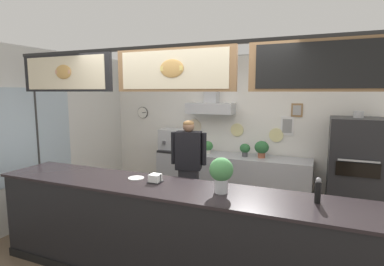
{
  "coord_description": "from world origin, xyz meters",
  "views": [
    {
      "loc": [
        1.46,
        -3.31,
        2.05
      ],
      "look_at": [
        -0.2,
        0.62,
        1.46
      ],
      "focal_mm": 28.49,
      "sensor_mm": 36.0,
      "label": 1
    }
  ],
  "objects_px": {
    "potted_oregano": "(245,149)",
    "condiment_plate": "(136,178)",
    "potted_rosemary": "(262,148)",
    "pizza_oven": "(354,173)",
    "basil_vase": "(221,173)",
    "napkin_holder": "(155,179)",
    "pepper_grinder": "(318,190)",
    "shop_worker": "(189,170)",
    "espresso_machine": "(174,140)",
    "potted_basil": "(208,147)"
  },
  "relations": [
    {
      "from": "potted_rosemary",
      "to": "potted_oregano",
      "type": "relative_size",
      "value": 1.28
    },
    {
      "from": "potted_basil",
      "to": "napkin_holder",
      "type": "height_order",
      "value": "napkin_holder"
    },
    {
      "from": "potted_basil",
      "to": "espresso_machine",
      "type": "bearing_deg",
      "value": -176.14
    },
    {
      "from": "condiment_plate",
      "to": "basil_vase",
      "type": "distance_m",
      "value": 1.07
    },
    {
      "from": "shop_worker",
      "to": "condiment_plate",
      "type": "xyz_separation_m",
      "value": [
        -0.15,
        -1.18,
        0.18
      ]
    },
    {
      "from": "pizza_oven",
      "to": "basil_vase",
      "type": "relative_size",
      "value": 4.98
    },
    {
      "from": "pizza_oven",
      "to": "napkin_holder",
      "type": "xyz_separation_m",
      "value": [
        -2.17,
        -2.21,
        0.26
      ]
    },
    {
      "from": "potted_rosemary",
      "to": "potted_oregano",
      "type": "height_order",
      "value": "potted_rosemary"
    },
    {
      "from": "napkin_holder",
      "to": "pepper_grinder",
      "type": "relative_size",
      "value": 0.62
    },
    {
      "from": "pizza_oven",
      "to": "potted_oregano",
      "type": "bearing_deg",
      "value": 175.14
    },
    {
      "from": "shop_worker",
      "to": "potted_basil",
      "type": "height_order",
      "value": "shop_worker"
    },
    {
      "from": "potted_basil",
      "to": "basil_vase",
      "type": "relative_size",
      "value": 0.64
    },
    {
      "from": "espresso_machine",
      "to": "shop_worker",
      "type": "bearing_deg",
      "value": -54.3
    },
    {
      "from": "potted_oregano",
      "to": "pepper_grinder",
      "type": "relative_size",
      "value": 0.98
    },
    {
      "from": "condiment_plate",
      "to": "pepper_grinder",
      "type": "height_order",
      "value": "pepper_grinder"
    },
    {
      "from": "potted_rosemary",
      "to": "condiment_plate",
      "type": "bearing_deg",
      "value": -113.5
    },
    {
      "from": "pizza_oven",
      "to": "espresso_machine",
      "type": "relative_size",
      "value": 3.63
    },
    {
      "from": "espresso_machine",
      "to": "condiment_plate",
      "type": "distance_m",
      "value": 2.39
    },
    {
      "from": "espresso_machine",
      "to": "condiment_plate",
      "type": "relative_size",
      "value": 2.67
    },
    {
      "from": "pizza_oven",
      "to": "espresso_machine",
      "type": "distance_m",
      "value": 3.11
    },
    {
      "from": "condiment_plate",
      "to": "basil_vase",
      "type": "relative_size",
      "value": 0.51
    },
    {
      "from": "condiment_plate",
      "to": "napkin_holder",
      "type": "distance_m",
      "value": 0.28
    },
    {
      "from": "pizza_oven",
      "to": "potted_rosemary",
      "type": "height_order",
      "value": "pizza_oven"
    },
    {
      "from": "potted_oregano",
      "to": "condiment_plate",
      "type": "distance_m",
      "value": 2.44
    },
    {
      "from": "pizza_oven",
      "to": "potted_rosemary",
      "type": "bearing_deg",
      "value": 173.61
    },
    {
      "from": "espresso_machine",
      "to": "condiment_plate",
      "type": "height_order",
      "value": "espresso_machine"
    },
    {
      "from": "condiment_plate",
      "to": "potted_oregano",
      "type": "bearing_deg",
      "value": 72.58
    },
    {
      "from": "basil_vase",
      "to": "condiment_plate",
      "type": "bearing_deg",
      "value": 175.48
    },
    {
      "from": "shop_worker",
      "to": "napkin_holder",
      "type": "relative_size",
      "value": 11.07
    },
    {
      "from": "condiment_plate",
      "to": "pepper_grinder",
      "type": "relative_size",
      "value": 0.77
    },
    {
      "from": "potted_rosemary",
      "to": "pepper_grinder",
      "type": "relative_size",
      "value": 1.25
    },
    {
      "from": "pizza_oven",
      "to": "condiment_plate",
      "type": "xyz_separation_m",
      "value": [
        -2.44,
        -2.18,
        0.22
      ]
    },
    {
      "from": "espresso_machine",
      "to": "potted_rosemary",
      "type": "bearing_deg",
      "value": 1.33
    },
    {
      "from": "espresso_machine",
      "to": "potted_rosemary",
      "type": "height_order",
      "value": "espresso_machine"
    },
    {
      "from": "shop_worker",
      "to": "potted_rosemary",
      "type": "bearing_deg",
      "value": -139.99
    },
    {
      "from": "shop_worker",
      "to": "potted_basil",
      "type": "xyz_separation_m",
      "value": [
        -0.12,
        1.17,
        0.15
      ]
    },
    {
      "from": "pizza_oven",
      "to": "potted_oregano",
      "type": "distance_m",
      "value": 1.73
    },
    {
      "from": "condiment_plate",
      "to": "potted_rosemary",
      "type": "bearing_deg",
      "value": 66.5
    },
    {
      "from": "condiment_plate",
      "to": "napkin_holder",
      "type": "bearing_deg",
      "value": -7.09
    },
    {
      "from": "espresso_machine",
      "to": "potted_rosemary",
      "type": "relative_size",
      "value": 1.65
    },
    {
      "from": "potted_rosemary",
      "to": "basil_vase",
      "type": "bearing_deg",
      "value": -89.26
    },
    {
      "from": "pizza_oven",
      "to": "napkin_holder",
      "type": "distance_m",
      "value": 3.11
    },
    {
      "from": "espresso_machine",
      "to": "pepper_grinder",
      "type": "xyz_separation_m",
      "value": [
        2.59,
        -2.32,
        0.05
      ]
    },
    {
      "from": "potted_oregano",
      "to": "napkin_holder",
      "type": "xyz_separation_m",
      "value": [
        -0.46,
        -2.36,
        0.05
      ]
    },
    {
      "from": "espresso_machine",
      "to": "napkin_holder",
      "type": "xyz_separation_m",
      "value": [
        0.93,
        -2.33,
        -0.02
      ]
    },
    {
      "from": "basil_vase",
      "to": "pizza_oven",
      "type": "bearing_deg",
      "value": 58.45
    },
    {
      "from": "napkin_holder",
      "to": "potted_oregano",
      "type": "bearing_deg",
      "value": 79.02
    },
    {
      "from": "shop_worker",
      "to": "espresso_machine",
      "type": "distance_m",
      "value": 1.4
    },
    {
      "from": "napkin_holder",
      "to": "pepper_grinder",
      "type": "bearing_deg",
      "value": 0.6
    },
    {
      "from": "potted_rosemary",
      "to": "basil_vase",
      "type": "distance_m",
      "value": 2.43
    }
  ]
}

